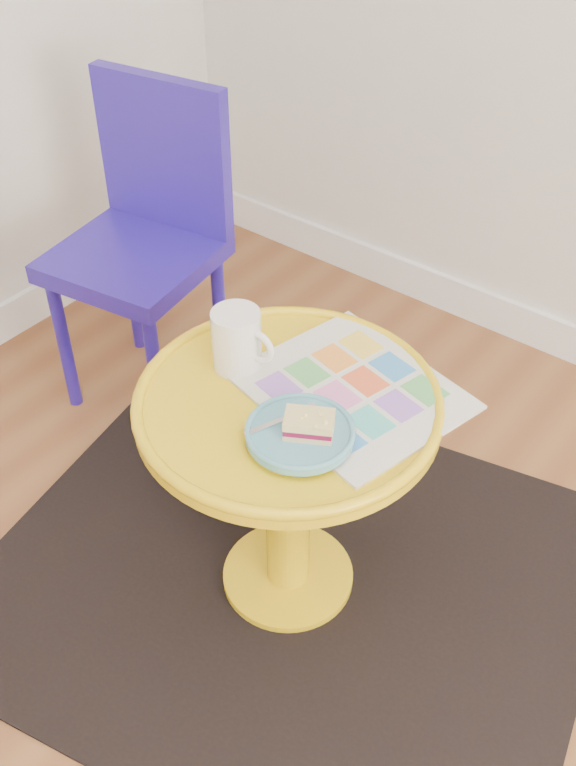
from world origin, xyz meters
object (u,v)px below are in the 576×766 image
Objects in this scene: side_table at (288,458)px; newspaper at (352,390)px; chair at (147,229)px; plate at (300,434)px; mug at (238,339)px.

side_table is 1.51× the size of newspaper.
chair is at bearing 175.76° from newspaper.
plate reaches higher than side_table.
newspaper is at bearing 91.84° from plate.
chair is 0.91m from plate.
side_table is 0.20m from newspaper.
chair is 2.22× the size of newspaper.
newspaper is at bearing 15.42° from mug.
mug is 0.24m from plate.
mug is at bearing -37.99° from chair.
plate is (0.81, -0.42, 0.08)m from chair.
side_table is 0.68× the size of chair.
newspaper is at bearing -26.60° from chair.
mug is at bearing 171.71° from side_table.
chair reaches higher than plate.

